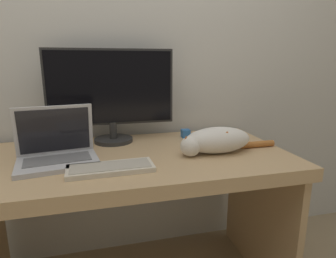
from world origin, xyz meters
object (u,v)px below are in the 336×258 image
Objects in this scene: external_keyboard at (111,168)px; cat at (216,140)px; monitor at (111,94)px; laptop at (57,152)px.

external_keyboard is 0.68× the size of cat.
monitor is 1.85× the size of laptop.
laptop is (-0.25, -0.28, -0.21)m from monitor.
monitor is 0.43m from laptop.
monitor is at bearing 144.94° from cat.
laptop is 0.27m from external_keyboard.
monitor is 1.91× the size of external_keyboard.
laptop is 0.72m from cat.
external_keyboard is 0.51m from cat.
cat reaches higher than external_keyboard.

